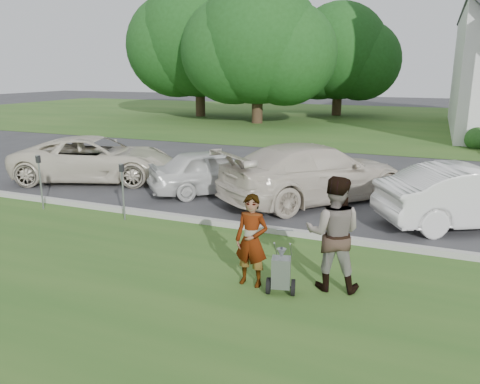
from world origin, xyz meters
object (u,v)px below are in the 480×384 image
Objects in this scene: tree_back at (339,56)px; car_a at (96,159)px; striping_cart at (281,273)px; car_d at (474,196)px; car_c at (314,173)px; parking_meter_far at (40,176)px; tree_far at (199,43)px; parking_meter_near at (123,185)px; tree_left at (258,47)px; car_b at (214,171)px; person_left at (252,241)px; person_right at (333,234)px.

tree_back is 27.08m from car_a.
striping_cart is 0.22× the size of car_d.
tree_back is at bearing -41.10° from car_c.
car_c is at bearing 29.51° from parking_meter_far.
car_a is at bearing -71.61° from tree_far.
car_c reaches higher than parking_meter_near.
car_c is at bearing -64.95° from tree_left.
car_a is 1.35× the size of car_b.
tree_back is 2.15× the size of car_d.
car_a is at bearing 57.78° from car_d.
tree_far reaches higher than striping_cart.
car_d is at bearing 15.26° from parking_meter_far.
car_b is (4.38, 0.03, -0.07)m from car_a.
car_a is (7.19, -21.63, -4.96)m from tree_far.
person_left is 4.72m from parking_meter_near.
tree_far is 31.30m from person_left.
car_a reaches higher than parking_meter_near.
car_a is at bearing 132.57° from striping_cart.
car_a is at bearing -86.34° from tree_left.
tree_left is 26.45m from striping_cart.
parking_meter_near is 2.57m from parking_meter_far.
person_left is 9.44m from car_a.
car_d reaches higher than striping_cart.
striping_cart is at bearing 118.72° from car_d.
person_left reaches higher than striping_cart.
striping_cart is 1.08m from person_right.
tree_back is 1.81× the size of car_a.
person_right is (10.20, -23.69, -4.14)m from tree_left.
car_d is (4.03, -0.79, -0.08)m from car_c.
tree_far is at bearing -15.06° from car_b.
parking_meter_far reaches higher than parking_meter_near.
car_d is (7.91, 2.80, -0.17)m from parking_meter_near.
parking_meter_far is (-7.35, 2.23, 0.56)m from striping_cart.
tree_far reaches higher than car_a.
car_d is at bearing -72.41° from tree_back.
tree_back is 28.75m from car_d.
tree_back is 6.69× the size of parking_meter_near.
tree_left is 26.04m from person_left.
person_left reaches higher than parking_meter_far.
car_c is at bearing -81.50° from person_right.
person_left is at bearing 153.14° from striping_cart.
parking_meter_far reaches higher than car_b.
parking_meter_near is 0.32× the size of car_d.
tree_back is 9.64× the size of striping_cart.
parking_meter_near is at bearing -26.05° from person_right.
car_b is (-4.62, 5.09, -0.31)m from person_right.
striping_cart is 0.62× the size of person_left.
car_d is at bearing -56.63° from tree_left.
person_left is 1.12× the size of parking_meter_near.
person_right reaches higher than parking_meter_far.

